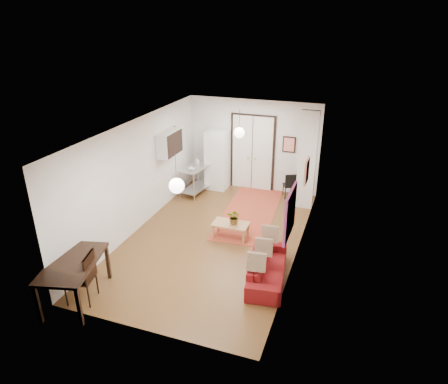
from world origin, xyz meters
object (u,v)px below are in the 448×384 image
(coffee_table, at_px, (231,225))
(dining_chair_far, at_px, (83,271))
(kitchen_counter, at_px, (196,176))
(dining_table, at_px, (73,266))
(black_side_chair, at_px, (290,182))
(fridge, at_px, (218,160))
(sofa, at_px, (267,268))
(dining_chair_near, at_px, (83,271))

(coffee_table, distance_m, dining_chair_far, 3.79)
(coffee_table, xyz_separation_m, kitchen_counter, (-1.93, 2.31, 0.23))
(dining_table, relative_size, black_side_chair, 2.14)
(kitchen_counter, xyz_separation_m, fridge, (0.49, 0.67, 0.38))
(kitchen_counter, relative_size, fridge, 0.65)
(kitchen_counter, distance_m, dining_chair_far, 5.52)
(kitchen_counter, distance_m, dining_table, 5.64)
(sofa, distance_m, coffee_table, 1.91)
(coffee_table, height_order, dining_chair_near, dining_chair_near)
(coffee_table, bearing_deg, black_side_chair, 73.08)
(dining_chair_near, distance_m, black_side_chair, 6.92)
(sofa, relative_size, dining_chair_far, 1.76)
(sofa, height_order, black_side_chair, black_side_chair)
(dining_table, xyz_separation_m, black_side_chair, (3.05, 6.37, -0.30))
(coffee_table, height_order, fridge, fridge)
(kitchen_counter, relative_size, dining_table, 0.72)
(dining_table, height_order, black_side_chair, dining_table)
(dining_chair_near, bearing_deg, dining_table, -61.92)
(dining_chair_near, height_order, dining_chair_far, same)
(sofa, relative_size, coffee_table, 2.06)
(dining_chair_far, bearing_deg, fridge, 160.80)
(kitchen_counter, bearing_deg, dining_table, -83.96)
(sofa, relative_size, kitchen_counter, 1.50)
(coffee_table, distance_m, fridge, 3.37)
(sofa, xyz_separation_m, dining_chair_far, (-3.30, -1.81, 0.35))
(fridge, distance_m, dining_chair_far, 6.23)
(dining_chair_far, bearing_deg, sofa, 104.62)
(kitchen_counter, height_order, dining_chair_far, dining_chair_far)
(coffee_table, distance_m, black_side_chair, 3.20)
(dining_table, xyz_separation_m, dining_chair_near, (0.12, 0.11, -0.15))
(dining_table, xyz_separation_m, dining_chair_far, (0.12, 0.11, -0.15))
(dining_table, relative_size, dining_chair_near, 1.62)
(black_side_chair, bearing_deg, sofa, 71.25)
(black_side_chair, bearing_deg, kitchen_counter, -8.92)
(sofa, bearing_deg, black_side_chair, -3.25)
(dining_table, distance_m, black_side_chair, 7.07)
(dining_table, height_order, dining_chair_near, dining_chair_near)
(sofa, height_order, dining_chair_far, dining_chair_far)
(dining_chair_far, relative_size, black_side_chair, 1.32)
(coffee_table, bearing_deg, dining_chair_far, -121.99)
(kitchen_counter, height_order, black_side_chair, kitchen_counter)
(sofa, xyz_separation_m, dining_chair_near, (-3.30, -1.81, 0.35))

